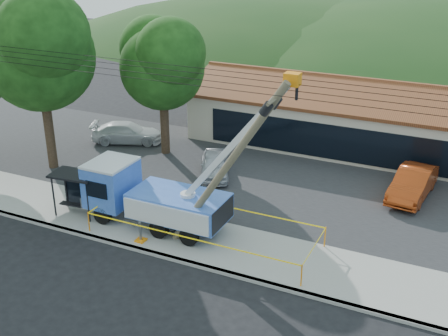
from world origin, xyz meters
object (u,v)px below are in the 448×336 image
(car_red, at_px, (410,198))
(car_white, at_px, (128,143))
(bus_shelter, at_px, (77,183))
(leaning_pole, at_px, (231,160))
(utility_truck, at_px, (152,195))
(car_silver, at_px, (215,177))

(car_red, xyz_separation_m, car_white, (-18.80, 0.51, 0.00))
(bus_shelter, bearing_deg, leaning_pole, -7.33)
(car_red, bearing_deg, leaning_pole, -118.14)
(leaning_pole, xyz_separation_m, car_white, (-12.32, 9.92, -4.59))
(utility_truck, relative_size, leaning_pole, 1.30)
(utility_truck, distance_m, car_silver, 6.84)
(utility_truck, xyz_separation_m, leaning_pole, (4.55, -0.76, 2.90))
(bus_shelter, relative_size, car_white, 0.52)
(car_silver, height_order, car_white, car_white)
(car_silver, height_order, car_red, car_red)
(bus_shelter, relative_size, car_silver, 0.61)
(car_silver, bearing_deg, car_white, 136.61)
(bus_shelter, bearing_deg, car_red, 25.26)
(utility_truck, bearing_deg, car_red, 38.09)
(car_silver, bearing_deg, utility_truck, -116.48)
(leaning_pole, bearing_deg, car_silver, 121.04)
(car_white, bearing_deg, bus_shelter, 178.19)
(utility_truck, bearing_deg, car_silver, 89.08)
(bus_shelter, xyz_separation_m, car_silver, (4.12, 7.24, -1.78))
(utility_truck, relative_size, car_red, 2.21)
(car_silver, relative_size, car_red, 0.83)
(car_silver, xyz_separation_m, car_red, (10.93, 2.02, 0.00))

